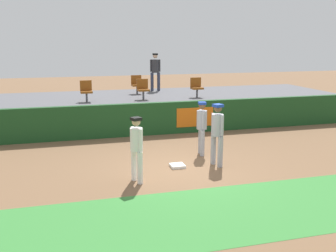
{
  "coord_description": "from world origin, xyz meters",
  "views": [
    {
      "loc": [
        -3.33,
        -10.17,
        3.57
      ],
      "look_at": [
        -0.19,
        1.11,
        1.0
      ],
      "focal_mm": 41.87,
      "sensor_mm": 36.0,
      "label": 1
    }
  ],
  "objects": [
    {
      "name": "seat_front_center",
      "position": [
        -0.01,
        5.61,
        1.64
      ],
      "size": [
        0.47,
        0.44,
        0.84
      ],
      "color": "#4C4C51",
      "rests_on": "bleacher_platform"
    },
    {
      "name": "player_coach_visitor",
      "position": [
        0.96,
        -0.03,
        1.05
      ],
      "size": [
        0.43,
        0.49,
        1.81
      ],
      "rotation": [
        0.0,
        0.0,
        -1.29
      ],
      "color": "#9EA3AD",
      "rests_on": "ground_plane"
    },
    {
      "name": "seat_front_left",
      "position": [
        -2.31,
        5.61,
        1.64
      ],
      "size": [
        0.46,
        0.44,
        0.84
      ],
      "color": "#4C4C51",
      "rests_on": "bleacher_platform"
    },
    {
      "name": "seat_front_right",
      "position": [
        2.33,
        5.61,
        1.64
      ],
      "size": [
        0.47,
        0.44,
        0.84
      ],
      "color": "#4C4C51",
      "rests_on": "bleacher_platform"
    },
    {
      "name": "player_fielder_home",
      "position": [
        -1.53,
        -0.74,
        0.98
      ],
      "size": [
        0.41,
        0.56,
        1.7
      ],
      "rotation": [
        0.0,
        0.0,
        -1.23
      ],
      "color": "white",
      "rests_on": "ground_plane"
    },
    {
      "name": "grass_foreground_strip",
      "position": [
        0.0,
        -3.06,
        0.0
      ],
      "size": [
        18.0,
        2.8,
        0.01
      ],
      "primitive_type": "cube",
      "color": "#388438",
      "rests_on": "ground_plane"
    },
    {
      "name": "seat_back_center",
      "position": [
        0.08,
        7.41,
        1.64
      ],
      "size": [
        0.47,
        0.44,
        0.84
      ],
      "color": "#4C4C51",
      "rests_on": "bleacher_platform"
    },
    {
      "name": "field_wall",
      "position": [
        0.01,
        4.17,
        0.62
      ],
      "size": [
        18.0,
        0.26,
        1.25
      ],
      "color": "#19471E",
      "rests_on": "ground_plane"
    },
    {
      "name": "bleacher_platform",
      "position": [
        0.0,
        6.74,
        0.58
      ],
      "size": [
        18.0,
        4.8,
        1.17
      ],
      "primitive_type": "cube",
      "color": "#59595E",
      "rests_on": "ground_plane"
    },
    {
      "name": "player_runner_visitor",
      "position": [
        0.91,
        1.12,
        0.98
      ],
      "size": [
        0.37,
        0.47,
        1.7
      ],
      "rotation": [
        0.0,
        0.0,
        -1.73
      ],
      "color": "#9EA3AD",
      "rests_on": "ground_plane"
    },
    {
      "name": "ground_plane",
      "position": [
        0.0,
        0.0,
        0.0
      ],
      "size": [
        60.0,
        60.0,
        0.0
      ],
      "primitive_type": "plane",
      "color": "brown"
    },
    {
      "name": "spectator_hooded",
      "position": [
        1.16,
        8.27,
        2.2
      ],
      "size": [
        0.5,
        0.38,
        1.79
      ],
      "rotation": [
        0.0,
        0.0,
        3.01
      ],
      "color": "#33384C",
      "rests_on": "bleacher_platform"
    },
    {
      "name": "first_base",
      "position": [
        -0.19,
        0.11,
        0.04
      ],
      "size": [
        0.4,
        0.4,
        0.08
      ],
      "primitive_type": "cube",
      "color": "white",
      "rests_on": "ground_plane"
    }
  ]
}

